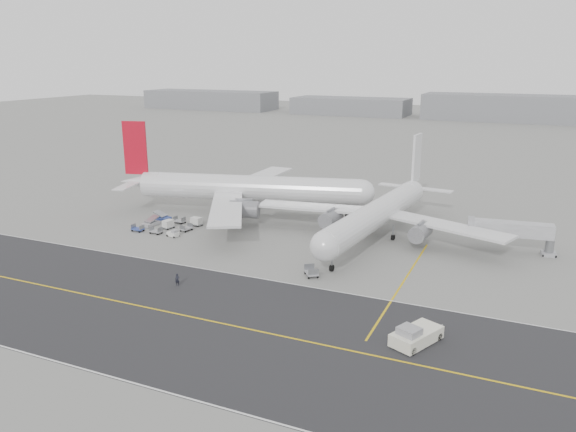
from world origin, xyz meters
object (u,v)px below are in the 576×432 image
at_px(airliner_b, 379,213).
at_px(ground_crew_a, 177,280).
at_px(jet_bridge, 512,231).
at_px(pushback_tug, 415,336).
at_px(airliner_a, 244,188).

relative_size(airliner_b, ground_crew_a, 26.49).
bearing_deg(jet_bridge, ground_crew_a, -147.50).
height_order(airliner_b, pushback_tug, airliner_b).
bearing_deg(pushback_tug, jet_bridge, 102.37).
distance_m(airliner_a, jet_bridge, 55.54).
relative_size(airliner_a, jet_bridge, 3.71).
relative_size(pushback_tug, jet_bridge, 0.58).
xyz_separation_m(airliner_b, pushback_tug, (15.00, -38.46, -3.97)).
bearing_deg(pushback_tug, airliner_a, 161.08).
height_order(pushback_tug, jet_bridge, jet_bridge).
distance_m(pushback_tug, jet_bridge, 41.01).
bearing_deg(ground_crew_a, airliner_a, 88.97).
relative_size(airliner_b, jet_bridge, 3.31).
height_order(jet_bridge, ground_crew_a, jet_bridge).
distance_m(jet_bridge, ground_crew_a, 58.03).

